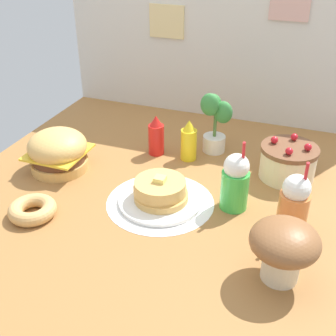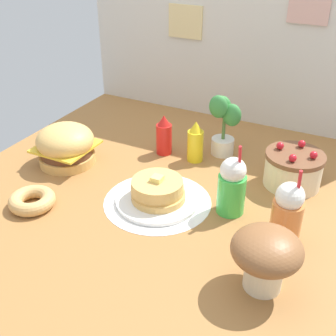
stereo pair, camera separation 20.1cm
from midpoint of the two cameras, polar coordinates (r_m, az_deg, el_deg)
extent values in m
cube|color=#9E6B38|center=(1.99, -4.50, -4.76)|extent=(1.96, 2.11, 0.02)
cube|color=beige|center=(2.70, 4.66, 16.37)|extent=(1.96, 0.03, 0.97)
cube|color=beige|center=(2.76, -2.37, 18.71)|extent=(0.22, 0.01, 0.20)
cube|color=#D8A599|center=(2.55, 13.57, 20.66)|extent=(0.22, 0.01, 0.21)
cylinder|color=white|center=(1.98, -3.93, -4.58)|extent=(0.49, 0.49, 0.00)
cylinder|color=#DBA859|center=(2.32, -16.48, 0.43)|extent=(0.29, 0.29, 0.05)
cylinder|color=#59331E|center=(2.29, -16.64, 1.40)|extent=(0.27, 0.27, 0.04)
cube|color=yellow|center=(2.28, -16.74, 1.95)|extent=(0.28, 0.28, 0.01)
ellipsoid|color=#E5B260|center=(2.27, -16.87, 2.72)|extent=(0.30, 0.30, 0.17)
cylinder|color=white|center=(1.97, -3.94, -4.34)|extent=(0.38, 0.38, 0.02)
cylinder|color=#E0AD5B|center=(1.96, -3.85, -3.81)|extent=(0.25, 0.25, 0.03)
cylinder|color=#E0AD5B|center=(1.95, -4.01, -2.90)|extent=(0.24, 0.24, 0.03)
cylinder|color=#E0AD5B|center=(1.93, -4.01, -2.19)|extent=(0.23, 0.23, 0.03)
cube|color=#F7E072|center=(1.91, -4.06, -1.54)|extent=(0.05, 0.05, 0.02)
cylinder|color=beige|center=(2.18, 12.96, 0.43)|extent=(0.27, 0.27, 0.15)
cylinder|color=brown|center=(2.14, 13.22, 2.37)|extent=(0.28, 0.28, 0.02)
sphere|color=red|center=(2.12, 15.41, 2.59)|extent=(0.04, 0.04, 0.04)
sphere|color=red|center=(2.20, 13.82, 3.93)|extent=(0.04, 0.04, 0.04)
sphere|color=red|center=(2.15, 11.27, 3.57)|extent=(0.04, 0.04, 0.04)
sphere|color=red|center=(2.06, 13.01, 2.09)|extent=(0.04, 0.04, 0.04)
cylinder|color=red|center=(2.34, -4.02, 3.70)|extent=(0.09, 0.09, 0.17)
cone|color=red|center=(2.29, -4.12, 6.20)|extent=(0.07, 0.07, 0.06)
cylinder|color=yellow|center=(2.28, 0.23, 3.03)|extent=(0.09, 0.09, 0.17)
cone|color=yellow|center=(2.23, 0.24, 5.58)|extent=(0.07, 0.07, 0.06)
cylinder|color=green|center=(1.91, 5.77, -2.98)|extent=(0.12, 0.12, 0.18)
sphere|color=white|center=(1.85, 5.97, 0.13)|extent=(0.11, 0.11, 0.11)
cylinder|color=red|center=(1.82, 6.77, 0.98)|extent=(0.01, 0.04, 0.18)
cylinder|color=orange|center=(1.81, 13.01, -5.90)|extent=(0.12, 0.12, 0.18)
sphere|color=white|center=(1.74, 13.47, -2.71)|extent=(0.11, 0.11, 0.11)
cylinder|color=red|center=(1.72, 14.42, -1.84)|extent=(0.01, 0.04, 0.18)
torus|color=tan|center=(2.00, -20.23, -5.27)|extent=(0.21, 0.21, 0.06)
torus|color=#8CCC8C|center=(2.00, -20.25, -5.16)|extent=(0.20, 0.20, 0.05)
cylinder|color=white|center=(2.39, 3.69, 3.20)|extent=(0.12, 0.12, 0.09)
cylinder|color=#4C7238|center=(2.33, 3.78, 5.89)|extent=(0.02, 0.02, 0.16)
ellipsoid|color=#38843D|center=(2.30, 4.78, 7.27)|extent=(0.10, 0.07, 0.12)
ellipsoid|color=#38843D|center=(2.33, 3.44, 8.26)|extent=(0.10, 0.07, 0.12)
ellipsoid|color=#38843D|center=(2.27, 3.01, 8.28)|extent=(0.10, 0.07, 0.12)
cylinder|color=beige|center=(1.60, 11.10, -12.62)|extent=(0.13, 0.13, 0.11)
ellipsoid|color=brown|center=(1.53, 11.51, -9.57)|extent=(0.25, 0.25, 0.14)
camera|label=1|loc=(0.10, -92.86, -1.69)|focal=46.28mm
camera|label=2|loc=(0.10, 87.14, 1.69)|focal=46.28mm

